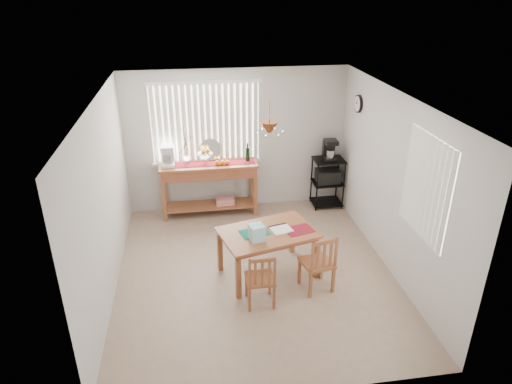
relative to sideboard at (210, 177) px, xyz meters
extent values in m
cube|color=tan|center=(0.53, -1.98, -0.74)|extent=(4.00, 4.50, 0.01)
cube|color=beige|center=(0.53, 0.32, 0.56)|extent=(4.00, 0.10, 2.60)
cube|color=beige|center=(0.53, -4.28, 0.56)|extent=(4.00, 0.10, 2.60)
cube|color=beige|center=(-1.52, -1.98, 0.56)|extent=(0.10, 4.50, 2.60)
cube|color=beige|center=(2.58, -1.98, 0.56)|extent=(0.10, 4.50, 2.60)
cube|color=white|center=(0.53, -1.98, 1.91)|extent=(4.00, 4.50, 0.10)
cube|color=white|center=(-0.02, 0.26, 0.91)|extent=(1.90, 0.01, 1.40)
cube|color=white|center=(-0.92, 0.25, 0.91)|extent=(0.07, 0.03, 1.40)
cube|color=white|center=(-0.81, 0.25, 0.91)|extent=(0.07, 0.03, 1.40)
cube|color=white|center=(-0.71, 0.25, 0.91)|extent=(0.07, 0.03, 1.40)
cube|color=white|center=(-0.60, 0.25, 0.91)|extent=(0.07, 0.03, 1.40)
cube|color=white|center=(-0.50, 0.25, 0.91)|extent=(0.07, 0.03, 1.40)
cube|color=white|center=(-0.39, 0.25, 0.91)|extent=(0.07, 0.03, 1.40)
cube|color=white|center=(-0.28, 0.25, 0.91)|extent=(0.07, 0.03, 1.40)
cube|color=white|center=(-0.18, 0.25, 0.91)|extent=(0.07, 0.03, 1.40)
cube|color=white|center=(-0.07, 0.25, 0.91)|extent=(0.07, 0.03, 1.40)
cube|color=white|center=(0.03, 0.25, 0.91)|extent=(0.07, 0.03, 1.40)
cube|color=white|center=(0.14, 0.25, 0.91)|extent=(0.07, 0.03, 1.40)
cube|color=white|center=(0.24, 0.25, 0.91)|extent=(0.07, 0.03, 1.40)
cube|color=white|center=(0.35, 0.25, 0.91)|extent=(0.07, 0.03, 1.40)
cube|color=white|center=(0.45, 0.25, 0.91)|extent=(0.07, 0.03, 1.40)
cube|color=white|center=(0.56, 0.25, 0.91)|extent=(0.07, 0.03, 1.40)
cube|color=white|center=(0.67, 0.25, 0.91)|extent=(0.07, 0.03, 1.40)
cube|color=white|center=(0.77, 0.25, 0.91)|extent=(0.07, 0.03, 1.40)
cube|color=white|center=(0.88, 0.25, 0.91)|extent=(0.07, 0.03, 1.40)
cube|color=white|center=(-0.02, 0.24, 0.18)|extent=(1.98, 0.06, 0.06)
cube|color=white|center=(-0.02, 0.24, 1.64)|extent=(1.98, 0.06, 0.06)
cube|color=white|center=(2.52, -2.88, 0.91)|extent=(0.01, 1.10, 1.30)
cube|color=white|center=(2.51, -3.38, 0.91)|extent=(0.03, 0.07, 1.30)
cube|color=white|center=(2.51, -3.27, 0.91)|extent=(0.03, 0.07, 1.30)
cube|color=white|center=(2.51, -3.16, 0.91)|extent=(0.03, 0.07, 1.30)
cube|color=white|center=(2.51, -3.05, 0.91)|extent=(0.03, 0.07, 1.30)
cube|color=white|center=(2.51, -2.94, 0.91)|extent=(0.03, 0.07, 1.30)
cube|color=white|center=(2.51, -2.83, 0.91)|extent=(0.03, 0.07, 1.30)
cube|color=white|center=(2.51, -2.72, 0.91)|extent=(0.03, 0.07, 1.30)
cube|color=white|center=(2.51, -2.61, 0.91)|extent=(0.03, 0.07, 1.30)
cube|color=white|center=(2.51, -2.50, 0.91)|extent=(0.03, 0.07, 1.30)
cube|color=white|center=(2.51, -2.39, 0.91)|extent=(0.03, 0.07, 1.30)
cylinder|color=black|center=(2.50, -0.43, 1.34)|extent=(0.04, 0.30, 0.30)
cylinder|color=white|center=(2.48, -0.43, 1.34)|extent=(0.01, 0.25, 0.25)
cylinder|color=brown|center=(0.71, -2.05, 1.69)|extent=(0.01, 0.01, 0.34)
cone|color=brown|center=(0.71, -2.05, 1.51)|extent=(0.24, 0.24, 0.14)
sphere|color=white|center=(0.87, -2.05, 1.45)|extent=(0.05, 0.05, 0.05)
sphere|color=white|center=(0.79, -1.91, 1.45)|extent=(0.05, 0.05, 0.05)
sphere|color=white|center=(0.63, -1.91, 1.45)|extent=(0.05, 0.05, 0.05)
sphere|color=white|center=(0.55, -2.05, 1.45)|extent=(0.05, 0.05, 0.05)
sphere|color=white|center=(0.63, -2.19, 1.45)|extent=(0.05, 0.05, 0.05)
sphere|color=white|center=(0.79, -2.19, 1.45)|extent=(0.05, 0.05, 0.05)
cube|color=#9B5A34|center=(-0.01, 0.00, 0.22)|extent=(1.75, 0.49, 0.04)
cube|color=#994F32|center=(-0.01, 0.00, 0.10)|extent=(1.68, 0.45, 0.17)
cube|color=#9B5A34|center=(-0.83, -0.19, -0.36)|extent=(0.07, 0.07, 0.75)
cube|color=#9B5A34|center=(0.81, -0.19, -0.36)|extent=(0.07, 0.07, 0.75)
cube|color=#9B5A34|center=(-0.83, 0.19, -0.36)|extent=(0.07, 0.07, 0.75)
cube|color=#9B5A34|center=(0.81, 0.19, -0.36)|extent=(0.07, 0.07, 0.75)
cube|color=#9B5A34|center=(-0.01, 0.00, -0.57)|extent=(1.62, 0.43, 0.03)
cube|color=red|center=(0.26, 0.00, -0.50)|extent=(0.33, 0.24, 0.11)
cube|color=maroon|center=(-0.01, 0.00, 0.25)|extent=(1.66, 0.27, 0.01)
cube|color=white|center=(-0.71, 0.00, 0.27)|extent=(0.22, 0.26, 0.05)
cube|color=white|center=(-0.71, 0.09, 0.41)|extent=(0.22, 0.09, 0.33)
cube|color=white|center=(-0.71, -0.02, 0.59)|extent=(0.22, 0.24, 0.08)
cylinder|color=white|center=(-0.71, -0.03, 0.37)|extent=(0.14, 0.14, 0.14)
cylinder|color=white|center=(-0.07, -0.02, 0.30)|extent=(0.05, 0.05, 0.11)
cone|color=white|center=(-0.07, -0.02, 0.40)|extent=(0.28, 0.28, 0.10)
sphere|color=#BE4A19|center=(-0.01, -0.02, 0.50)|extent=(0.09, 0.09, 0.09)
sphere|color=#BE4A19|center=(-0.09, 0.03, 0.50)|extent=(0.09, 0.09, 0.09)
sphere|color=#BE4A19|center=(-0.09, -0.07, 0.50)|extent=(0.09, 0.09, 0.09)
sphere|color=orange|center=(0.14, -0.09, 0.29)|extent=(0.09, 0.09, 0.09)
sphere|color=orange|center=(0.23, -0.09, 0.29)|extent=(0.09, 0.09, 0.09)
sphere|color=orange|center=(0.32, -0.09, 0.29)|extent=(0.09, 0.09, 0.09)
cylinder|color=silver|center=(0.04, 0.21, 0.44)|extent=(0.39, 0.10, 0.39)
cylinder|color=white|center=(-0.39, 0.05, 0.32)|extent=(0.09, 0.09, 0.15)
cylinder|color=#4C3823|center=(-0.39, 0.05, 0.64)|extent=(0.09, 0.04, 0.48)
cylinder|color=#4C3823|center=(-0.39, 0.05, 0.67)|extent=(0.15, 0.07, 0.53)
cylinder|color=#4C3823|center=(-0.39, 0.05, 0.62)|extent=(0.19, 0.08, 0.39)
cylinder|color=#4C3823|center=(-0.39, 0.05, 0.70)|extent=(0.06, 0.03, 0.60)
cylinder|color=#4C3823|center=(-0.39, 0.05, 0.61)|extent=(0.24, 0.11, 0.34)
cylinder|color=black|center=(0.70, 0.05, 0.37)|extent=(0.08, 0.08, 0.25)
cylinder|color=black|center=(0.70, 0.05, 0.54)|extent=(0.03, 0.03, 0.09)
cylinder|color=black|center=(1.96, -0.20, -0.27)|extent=(0.03, 0.03, 0.94)
cylinder|color=black|center=(2.47, -0.20, -0.27)|extent=(0.03, 0.03, 0.94)
cylinder|color=black|center=(1.96, 0.20, -0.27)|extent=(0.03, 0.03, 0.94)
cylinder|color=black|center=(2.47, 0.20, -0.27)|extent=(0.03, 0.03, 0.94)
cube|color=black|center=(2.21, 0.00, 0.19)|extent=(0.56, 0.44, 0.03)
cube|color=black|center=(2.21, 0.00, -0.27)|extent=(0.56, 0.44, 0.03)
cube|color=black|center=(2.21, 0.00, -0.67)|extent=(0.56, 0.44, 0.03)
cube|color=black|center=(2.21, 0.00, -0.13)|extent=(0.42, 0.33, 0.24)
cube|color=black|center=(2.21, -0.02, 0.23)|extent=(0.22, 0.27, 0.06)
cube|color=black|center=(2.21, 0.07, 0.37)|extent=(0.22, 0.09, 0.33)
cube|color=black|center=(2.21, -0.02, 0.56)|extent=(0.22, 0.24, 0.08)
cylinder|color=silver|center=(2.21, -0.03, 0.33)|extent=(0.14, 0.14, 0.14)
cube|color=#9B5A34|center=(0.71, -2.05, -0.05)|extent=(1.50, 1.17, 0.04)
cube|color=#994F32|center=(0.71, -2.05, -0.09)|extent=(1.38, 1.05, 0.06)
cube|color=#9B5A34|center=(0.22, -2.57, -0.43)|extent=(0.08, 0.08, 0.61)
cube|color=#9B5A34|center=(1.39, -2.25, -0.43)|extent=(0.08, 0.08, 0.61)
cube|color=#9B5A34|center=(0.03, -1.85, -0.43)|extent=(0.08, 0.08, 0.61)
cube|color=#9B5A34|center=(1.20, -1.54, -0.43)|extent=(0.08, 0.08, 0.61)
cube|color=#136C51|center=(0.51, -2.06, -0.03)|extent=(0.46, 0.38, 0.01)
cube|color=maroon|center=(1.16, -2.08, -0.03)|extent=(0.46, 0.38, 0.01)
cube|color=white|center=(0.90, -2.05, -0.02)|extent=(0.33, 0.29, 0.02)
cube|color=black|center=(0.87, -1.93, -0.01)|extent=(0.28, 0.10, 0.03)
cube|color=#9BD3E2|center=(0.52, -2.25, 0.08)|extent=(0.23, 0.23, 0.23)
cube|color=#9B5A34|center=(0.49, -2.70, -0.36)|extent=(0.38, 0.38, 0.04)
cube|color=#9B5A34|center=(0.65, -2.54, -0.56)|extent=(0.04, 0.04, 0.36)
cube|color=#9B5A34|center=(0.33, -2.54, -0.56)|extent=(0.04, 0.04, 0.36)
cube|color=#9B5A34|center=(0.65, -2.86, -0.56)|extent=(0.04, 0.04, 0.36)
cube|color=#9B5A34|center=(0.33, -2.86, -0.56)|extent=(0.04, 0.04, 0.36)
cube|color=#9B5A34|center=(0.65, -2.87, -0.13)|extent=(0.03, 0.03, 0.41)
cube|color=#9B5A34|center=(0.33, -2.87, -0.13)|extent=(0.03, 0.03, 0.41)
cube|color=#9B5A34|center=(0.49, -2.87, 0.05)|extent=(0.34, 0.03, 0.05)
cube|color=#9B5A34|center=(0.58, -2.87, -0.15)|extent=(0.04, 0.02, 0.33)
cube|color=#9B5A34|center=(0.49, -2.87, -0.15)|extent=(0.04, 0.02, 0.33)
cube|color=#9B5A34|center=(0.41, -2.87, -0.15)|extent=(0.04, 0.02, 0.33)
cube|color=#9B5A34|center=(1.32, -2.50, -0.32)|extent=(0.48, 0.48, 0.04)
cube|color=#9B5A34|center=(1.46, -2.29, -0.54)|extent=(0.05, 0.05, 0.40)
cube|color=#9B5A34|center=(1.11, -2.36, -0.54)|extent=(0.05, 0.05, 0.40)
cube|color=#9B5A34|center=(1.53, -2.63, -0.54)|extent=(0.05, 0.05, 0.40)
cube|color=#9B5A34|center=(1.18, -2.70, -0.54)|extent=(0.05, 0.05, 0.40)
cube|color=#9B5A34|center=(1.53, -2.64, -0.08)|extent=(0.04, 0.04, 0.45)
cube|color=#9B5A34|center=(1.19, -2.71, -0.08)|extent=(0.04, 0.04, 0.45)
cube|color=#9B5A34|center=(1.36, -2.68, 0.11)|extent=(0.37, 0.10, 0.06)
cube|color=#9B5A34|center=(1.45, -2.66, -0.10)|extent=(0.04, 0.03, 0.36)
cube|color=#9B5A34|center=(1.36, -2.68, -0.10)|extent=(0.04, 0.03, 0.36)
cube|color=#9B5A34|center=(1.26, -2.70, -0.10)|extent=(0.04, 0.03, 0.36)
camera|label=1|loc=(-0.29, -7.59, 3.23)|focal=32.00mm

